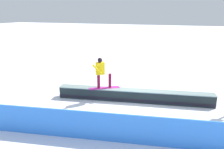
% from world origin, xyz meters
% --- Properties ---
extents(ground_plane, '(120.00, 120.00, 0.00)m').
position_xyz_m(ground_plane, '(0.00, 0.00, 0.00)').
color(ground_plane, white).
extents(grind_box, '(7.24, 1.69, 0.58)m').
position_xyz_m(grind_box, '(0.00, 0.00, 0.26)').
color(grind_box, black).
rests_on(grind_box, ground_plane).
extents(snowboarder, '(1.39, 1.03, 1.49)m').
position_xyz_m(snowboarder, '(1.52, 0.31, 1.39)').
color(snowboarder, '#B52391').
rests_on(snowboarder, grind_box).
extents(safety_fence, '(8.64, 1.52, 1.01)m').
position_xyz_m(safety_fence, '(0.00, 3.55, 0.51)').
color(safety_fence, '#317CEF').
rests_on(safety_fence, ground_plane).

